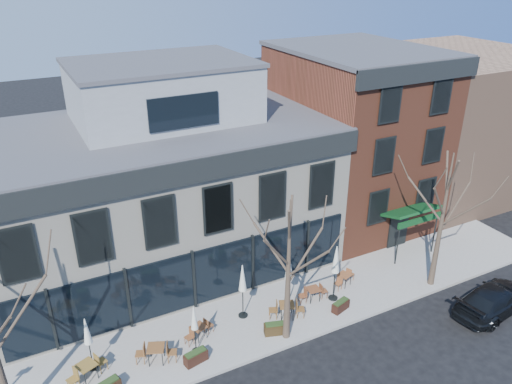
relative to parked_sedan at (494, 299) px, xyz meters
name	(u,v)px	position (x,y,z in m)	size (l,w,h in m)	color
ground	(195,310)	(-13.16, 6.88, -0.71)	(120.00, 120.00, 0.00)	black
sidewalk_front	(272,314)	(-9.91, 4.73, -0.63)	(33.50, 4.70, 0.15)	gray
corner_building	(158,187)	(-13.09, 11.95, 4.01)	(18.39, 10.39, 11.10)	beige
red_brick_building	(352,136)	(-0.16, 11.86, 4.93)	(8.20, 11.78, 11.18)	brown
bg_building	(451,120)	(9.84, 12.88, 4.29)	(12.00, 12.00, 10.00)	#8C664C
tree_mid	(289,270)	(-10.15, 2.98, 3.08)	(3.50, 3.55, 7.04)	#382B21
tree_right	(442,220)	(-1.15, 2.98, 3.31)	(3.72, 3.77, 7.48)	#382B21
parked_sedan	(494,299)	(0.00, 0.00, 0.00)	(1.99, 4.88, 1.42)	black
cafe_set_0	(87,370)	(-18.77, 4.53, -0.07)	(1.82, 1.09, 0.94)	brown
cafe_set_1	(156,352)	(-15.94, 4.20, -0.07)	(1.84, 1.14, 0.95)	brown
cafe_set_2	(199,331)	(-13.77, 4.71, -0.14)	(1.59, 0.86, 0.82)	brown
cafe_set_3	(287,309)	(-9.46, 4.14, -0.08)	(1.80, 1.12, 0.94)	brown
cafe_set_4	(313,293)	(-7.58, 4.69, -0.13)	(1.63, 0.71, 0.84)	brown
cafe_set_5	(344,278)	(-5.40, 5.01, -0.14)	(1.58, 0.87, 0.81)	brown
umbrella_0	(87,334)	(-18.48, 5.06, 1.30)	(0.42, 0.42, 2.63)	black
umbrella_1	(194,320)	(-14.21, 3.98, 1.17)	(0.39, 0.39, 2.45)	black
umbrella_2	(243,281)	(-11.30, 5.20, 1.51)	(0.47, 0.47, 2.93)	black
umbrella_3	(289,269)	(-8.90, 4.96, 1.57)	(0.48, 0.48, 3.02)	black
umbrella_4	(336,262)	(-6.59, 4.31, 1.64)	(0.50, 0.50, 3.12)	black
planter_1	(196,357)	(-14.46, 3.37, -0.27)	(1.10, 0.61, 0.58)	black
planter_2	(275,328)	(-10.51, 3.38, -0.27)	(1.12, 0.72, 0.59)	#322410
planter_3	(341,305)	(-6.81, 3.38, -0.29)	(1.05, 0.65, 0.55)	black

